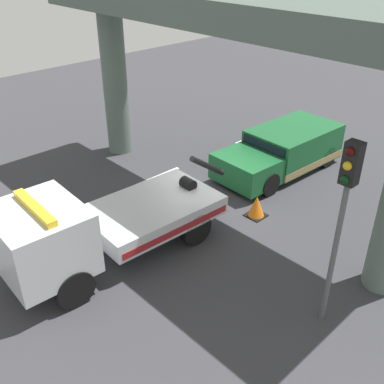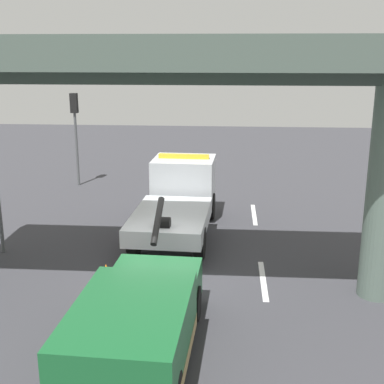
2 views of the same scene
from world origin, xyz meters
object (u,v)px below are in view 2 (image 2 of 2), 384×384
(towed_van_green, at_px, (137,328))
(traffic_cone_orange, at_px, (106,277))
(tow_truck_white, at_px, (179,196))
(traffic_light_mid, at_px, (75,119))

(towed_van_green, bearing_deg, traffic_cone_orange, 23.76)
(tow_truck_white, distance_m, towed_van_green, 8.36)
(tow_truck_white, xyz_separation_m, traffic_cone_orange, (-5.07, 1.48, -0.86))
(tow_truck_white, distance_m, traffic_cone_orange, 5.35)
(traffic_light_mid, height_order, traffic_cone_orange, traffic_light_mid)
(towed_van_green, bearing_deg, traffic_light_mid, 20.84)
(tow_truck_white, relative_size, traffic_light_mid, 1.68)
(tow_truck_white, distance_m, traffic_light_mid, 8.16)
(tow_truck_white, height_order, traffic_cone_orange, tow_truck_white)
(tow_truck_white, bearing_deg, towed_van_green, 179.74)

